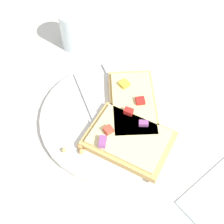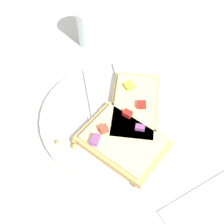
{
  "view_description": "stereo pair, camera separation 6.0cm",
  "coord_description": "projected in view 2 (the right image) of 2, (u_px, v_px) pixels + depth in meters",
  "views": [
    {
      "loc": [
        0.23,
        0.27,
        0.51
      ],
      "look_at": [
        0.0,
        0.0,
        0.02
      ],
      "focal_mm": 50.0,
      "sensor_mm": 36.0,
      "label": 1
    },
    {
      "loc": [
        0.18,
        0.31,
        0.51
      ],
      "look_at": [
        0.0,
        0.0,
        0.02
      ],
      "focal_mm": 50.0,
      "sensor_mm": 36.0,
      "label": 2
    }
  ],
  "objects": [
    {
      "name": "knife",
      "position": [
        123.0,
        91.0,
        0.64
      ],
      "size": [
        0.08,
        0.19,
        0.01
      ],
      "rotation": [
        0.0,
        0.0,
        7.51
      ],
      "color": "silver",
      "rests_on": "plate"
    },
    {
      "name": "drinking_glass",
      "position": [
        92.0,
        26.0,
        0.72
      ],
      "size": [
        0.07,
        0.07,
        0.09
      ],
      "color": "silver",
      "rests_on": "ground"
    },
    {
      "name": "fork",
      "position": [
        94.0,
        111.0,
        0.61
      ],
      "size": [
        0.08,
        0.2,
        0.01
      ],
      "rotation": [
        0.0,
        0.0,
        7.52
      ],
      "color": "silver",
      "rests_on": "plate"
    },
    {
      "name": "ground_plane",
      "position": [
        112.0,
        118.0,
        0.62
      ],
      "size": [
        4.0,
        4.0,
        0.0
      ],
      "primitive_type": "plane",
      "color": "beige"
    },
    {
      "name": "pizza_slice_corner",
      "position": [
        134.0,
        108.0,
        0.61
      ],
      "size": [
        0.18,
        0.19,
        0.03
      ],
      "rotation": [
        0.0,
        0.0,
        4.07
      ],
      "color": "tan",
      "rests_on": "plate"
    },
    {
      "name": "napkin",
      "position": [
        213.0,
        213.0,
        0.51
      ],
      "size": [
        0.16,
        0.09,
        0.01
      ],
      "color": "silver",
      "rests_on": "ground"
    },
    {
      "name": "pizza_slice_main",
      "position": [
        123.0,
        141.0,
        0.56
      ],
      "size": [
        0.16,
        0.18,
        0.03
      ],
      "rotation": [
        0.0,
        0.0,
        5.1
      ],
      "color": "tan",
      "rests_on": "plate"
    },
    {
      "name": "plate",
      "position": [
        112.0,
        117.0,
        0.62
      ],
      "size": [
        0.28,
        0.28,
        0.01
      ],
      "color": "silver",
      "rests_on": "ground"
    },
    {
      "name": "crumb_scatter",
      "position": [
        71.0,
        143.0,
        0.57
      ],
      "size": [
        0.04,
        0.03,
        0.01
      ],
      "color": "tan",
      "rests_on": "plate"
    }
  ]
}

